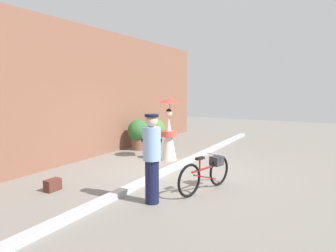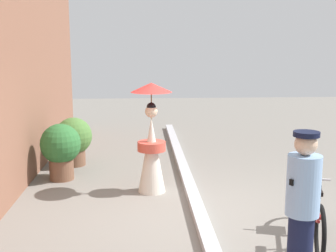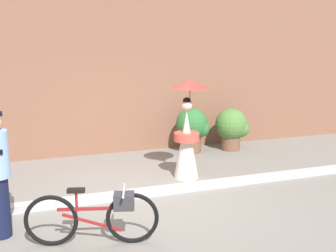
# 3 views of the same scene
# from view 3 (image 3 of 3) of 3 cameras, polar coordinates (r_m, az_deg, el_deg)

# --- Properties ---
(ground_plane) EXTENTS (30.00, 30.00, 0.00)m
(ground_plane) POSITION_cam_3_polar(r_m,az_deg,el_deg) (6.80, -3.66, -10.19)
(ground_plane) COLOR gray
(building_wall) EXTENTS (14.00, 0.40, 4.08)m
(building_wall) POSITION_cam_3_polar(r_m,az_deg,el_deg) (9.40, -8.96, 8.47)
(building_wall) COLOR brown
(building_wall) RESTS_ON ground_plane
(sidewalk_curb) EXTENTS (14.00, 0.20, 0.12)m
(sidewalk_curb) POSITION_cam_3_polar(r_m,az_deg,el_deg) (6.78, -3.66, -9.72)
(sidewalk_curb) COLOR #B2B2B7
(sidewalk_curb) RESTS_ON ground_plane
(bicycle_near_officer) EXTENTS (1.67, 0.59, 0.76)m
(bicycle_near_officer) POSITION_cam_3_polar(r_m,az_deg,el_deg) (5.19, -10.27, -12.73)
(bicycle_near_officer) COLOR black
(bicycle_near_officer) RESTS_ON ground_plane
(person_with_parasol) EXTENTS (0.71, 0.71, 1.91)m
(person_with_parasol) POSITION_cam_3_polar(r_m,az_deg,el_deg) (7.48, 2.81, -0.84)
(person_with_parasol) COLOR silver
(person_with_parasol) RESTS_ON ground_plane
(potted_plant_by_door) EXTENTS (0.78, 0.77, 1.08)m
(potted_plant_by_door) POSITION_cam_3_polar(r_m,az_deg,el_deg) (9.38, 3.65, -0.18)
(potted_plant_by_door) COLOR brown
(potted_plant_by_door) RESTS_ON ground_plane
(potted_plant_small) EXTENTS (0.80, 0.78, 1.03)m
(potted_plant_small) POSITION_cam_3_polar(r_m,az_deg,el_deg) (9.74, 9.37, -0.14)
(potted_plant_small) COLOR brown
(potted_plant_small) RESTS_ON ground_plane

